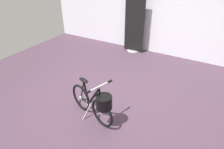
{
  "coord_description": "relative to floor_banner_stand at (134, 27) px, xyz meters",
  "views": [
    {
      "loc": [
        1.63,
        -2.73,
        2.48
      ],
      "look_at": [
        -0.03,
        0.14,
        0.55
      ],
      "focal_mm": 32.19,
      "sensor_mm": 36.0,
      "label": 1
    }
  ],
  "objects": [
    {
      "name": "ground_plane",
      "position": [
        0.67,
        -2.56,
        -0.76
      ],
      "size": [
        7.3,
        7.3,
        0.0
      ],
      "primitive_type": "plane",
      "color": "#473342"
    },
    {
      "name": "back_wall",
      "position": [
        0.67,
        0.29,
        0.59
      ],
      "size": [
        7.3,
        0.1,
        2.71
      ],
      "primitive_type": "cube",
      "color": "silver",
      "rests_on": "ground_plane"
    },
    {
      "name": "floor_banner_stand",
      "position": [
        0.0,
        0.0,
        0.0
      ],
      "size": [
        0.6,
        0.36,
        1.7
      ],
      "color": "#B7B7BC",
      "rests_on": "ground_plane"
    },
    {
      "name": "folding_bike_foreground",
      "position": [
        0.72,
        -3.11,
        -0.38
      ],
      "size": [
        1.07,
        0.52,
        0.78
      ],
      "color": "black",
      "rests_on": "ground_plane"
    }
  ]
}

